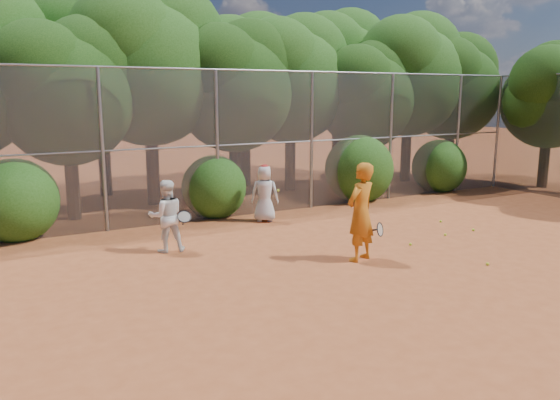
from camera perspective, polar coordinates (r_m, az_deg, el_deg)
ground at (r=10.68m, az=11.36°, el=-7.56°), size 80.00×80.00×0.00m
fence_back at (r=15.20m, az=-3.49°, el=6.05°), size 20.05×0.09×4.03m
tree_2 at (r=15.66m, az=-21.36°, el=11.09°), size 3.99×3.47×5.47m
tree_3 at (r=17.20m, az=-13.48°, el=14.16°), size 4.89×4.26×6.70m
tree_4 at (r=17.46m, az=-4.75°, el=12.27°), size 4.19×3.64×5.73m
tree_5 at (r=19.32m, az=1.19°, el=13.04°), size 4.51×3.92×6.17m
tree_6 at (r=19.87m, az=9.03°, el=11.18°), size 3.86×3.36×5.29m
tree_7 at (r=21.97m, az=13.42°, el=13.11°), size 4.77×4.14×6.53m
tree_8 at (r=23.12m, az=17.62°, el=11.63°), size 4.25×3.70×5.82m
tree_10 at (r=19.12m, az=-18.31°, el=14.27°), size 5.15×4.48×7.06m
tree_11 at (r=20.28m, az=-3.65°, el=13.25°), size 4.64×4.03×6.35m
tree_12 at (r=23.09m, az=6.14°, el=13.80°), size 5.02×4.37×6.88m
tree_13 at (r=22.09m, az=26.42°, el=10.16°), size 3.86×3.36×5.29m
bush_0 at (r=14.19m, az=-25.98°, el=0.31°), size 2.00×2.00×2.00m
bush_1 at (r=15.26m, az=-6.91°, el=1.65°), size 1.80×1.80×1.80m
bush_2 at (r=17.70m, az=8.27°, el=3.55°), size 2.20×2.20×2.20m
bush_3 at (r=20.01m, az=16.30°, el=3.64°), size 1.90×1.90×1.90m
player_yellow at (r=11.17m, az=8.44°, el=-1.26°), size 0.93×0.69×2.02m
player_teen at (r=14.54m, az=-1.61°, el=0.72°), size 0.88×0.79×1.54m
player_white at (r=11.97m, az=-11.79°, el=-1.66°), size 0.89×0.78×1.57m
ball_0 at (r=13.75m, az=16.89°, el=-3.48°), size 0.07×0.07×0.07m
ball_1 at (r=15.15m, az=16.44°, el=-2.14°), size 0.07×0.07×0.07m
ball_2 at (r=11.70m, az=20.87°, el=-6.26°), size 0.07×0.07×0.07m
ball_3 at (r=14.44m, az=19.55°, el=-2.96°), size 0.07×0.07×0.07m
ball_4 at (r=12.67m, az=13.47°, el=-4.52°), size 0.07×0.07×0.07m
ball_5 at (r=15.15m, az=8.24°, el=-1.80°), size 0.07×0.07×0.07m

